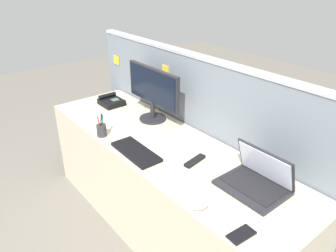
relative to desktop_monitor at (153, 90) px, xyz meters
name	(u,v)px	position (x,y,z in m)	size (l,w,h in m)	color
ground_plane	(163,225)	(0.36, -0.19, -1.00)	(10.00, 10.00, 0.00)	slate
desk	(163,187)	(0.36, -0.19, -0.62)	(2.25, 0.67, 0.75)	beige
cubicle_divider	(200,139)	(0.36, 0.18, -0.34)	(2.61, 0.08, 1.30)	gray
desktop_monitor	(153,90)	(0.00, 0.00, 0.00)	(0.59, 0.21, 0.42)	#232328
laptop	(257,179)	(1.07, -0.08, -0.20)	(0.36, 0.28, 0.22)	#232328
desk_phone	(111,101)	(-0.48, -0.11, -0.22)	(0.20, 0.18, 0.08)	black
keyboard_main	(136,152)	(0.35, -0.41, -0.24)	(0.39, 0.16, 0.02)	black
computer_mouse_right_hand	(200,206)	(1.01, -0.46, -0.23)	(0.06, 0.10, 0.03)	#B2B5BC
pen_cup	(102,130)	(-0.01, -0.46, -0.20)	(0.07, 0.07, 0.19)	#333338
cell_phone_white_slab	(208,145)	(0.58, 0.04, -0.24)	(0.07, 0.14, 0.01)	silver
cell_phone_black_slab	(241,235)	(1.26, -0.44, -0.24)	(0.07, 0.13, 0.01)	black
tv_remote	(195,161)	(0.68, -0.18, -0.24)	(0.04, 0.17, 0.02)	black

